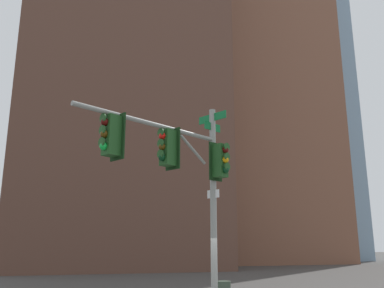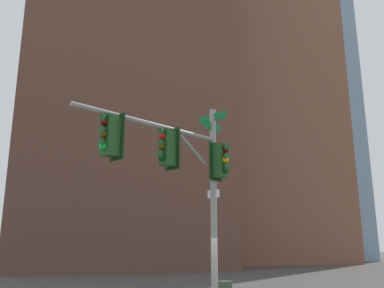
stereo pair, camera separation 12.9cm
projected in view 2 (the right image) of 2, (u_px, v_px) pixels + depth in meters
name	position (u px, v px, depth m)	size (l,w,h in m)	color
signal_pole_assembly	(183.00, 166.00, 11.46)	(2.87, 4.60, 6.42)	gray
building_brick_nearside	(247.00, 65.00, 62.80)	(19.97, 19.93, 57.88)	brown
building_brick_midblock	(127.00, 48.00, 47.54)	(17.47, 19.92, 48.74)	brown
building_glass_tower	(225.00, 76.00, 76.95)	(33.29, 32.83, 65.91)	#7A99B2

